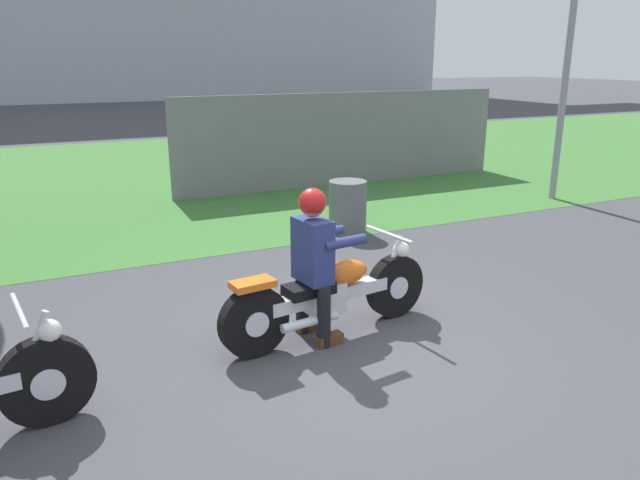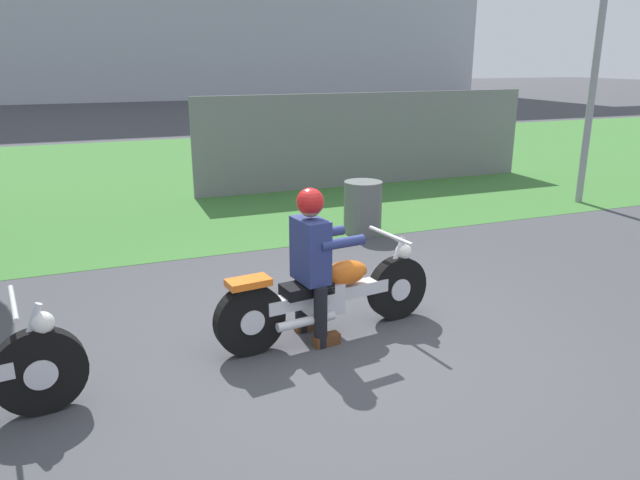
# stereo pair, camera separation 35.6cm
# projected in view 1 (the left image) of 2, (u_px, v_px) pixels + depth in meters

# --- Properties ---
(ground) EXTENTS (120.00, 120.00, 0.00)m
(ground) POSITION_uv_depth(u_px,v_px,m) (350.00, 352.00, 5.20)
(ground) COLOR #424247
(grass_verge) EXTENTS (60.00, 12.00, 0.01)m
(grass_verge) POSITION_uv_depth(u_px,v_px,m) (150.00, 175.00, 13.02)
(grass_verge) COLOR #3D7533
(grass_verge) RESTS_ON ground
(motorcycle_lead) EXTENTS (2.15, 0.67, 0.87)m
(motorcycle_lead) POSITION_uv_depth(u_px,v_px,m) (330.00, 295.00, 5.44)
(motorcycle_lead) COLOR black
(motorcycle_lead) RESTS_ON ground
(rider_lead) EXTENTS (0.59, 0.51, 1.39)m
(rider_lead) POSITION_uv_depth(u_px,v_px,m) (314.00, 253.00, 5.23)
(rider_lead) COLOR black
(rider_lead) RESTS_ON ground
(trash_can) EXTENTS (0.54, 0.54, 0.76)m
(trash_can) POSITION_uv_depth(u_px,v_px,m) (348.00, 207.00, 8.68)
(trash_can) COLOR #595E5B
(trash_can) RESTS_ON ground
(fence_segment) EXTENTS (7.00, 0.06, 1.80)m
(fence_segment) POSITION_uv_depth(u_px,v_px,m) (346.00, 139.00, 11.91)
(fence_segment) COLOR slate
(fence_segment) RESTS_ON ground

